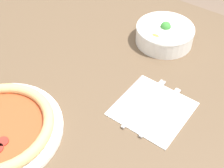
{
  "coord_description": "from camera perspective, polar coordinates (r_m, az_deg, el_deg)",
  "views": [
    {
      "loc": [
        0.46,
        -0.47,
        1.37
      ],
      "look_at": [
        0.12,
        -0.0,
        0.79
      ],
      "focal_mm": 50.0,
      "sensor_mm": 36.0,
      "label": 1
    }
  ],
  "objects": [
    {
      "name": "fork",
      "position": [
        0.8,
        5.86,
        -3.5
      ],
      "size": [
        0.01,
        0.2,
        0.0
      ],
      "rotation": [
        0.0,
        0.0,
        1.57
      ],
      "color": "silver",
      "rests_on": "napkin"
    },
    {
      "name": "dining_table",
      "position": [
        0.97,
        -5.46,
        -2.2
      ],
      "size": [
        1.1,
        1.04,
        0.77
      ],
      "color": "brown",
      "rests_on": "ground_plane"
    },
    {
      "name": "bowl",
      "position": [
        0.99,
        9.62,
        9.13
      ],
      "size": [
        0.18,
        0.18,
        0.07
      ],
      "color": "white",
      "rests_on": "dining_table"
    },
    {
      "name": "knife",
      "position": [
        0.78,
        8.59,
        -5.34
      ],
      "size": [
        0.01,
        0.19,
        0.01
      ],
      "rotation": [
        0.0,
        0.0,
        1.57
      ],
      "color": "silver",
      "rests_on": "napkin"
    },
    {
      "name": "napkin",
      "position": [
        0.8,
        7.52,
        -4.42
      ],
      "size": [
        0.18,
        0.18,
        0.0
      ],
      "color": "white",
      "rests_on": "dining_table"
    }
  ]
}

